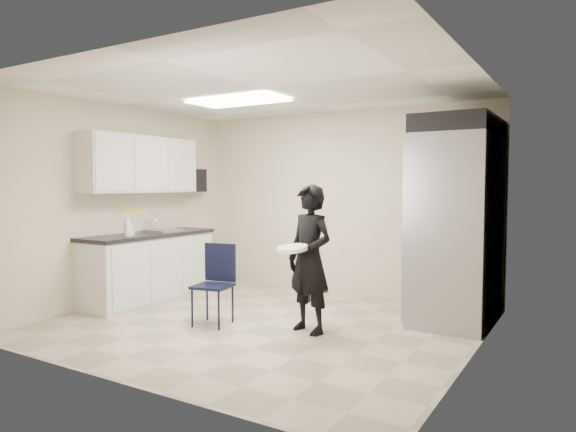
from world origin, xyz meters
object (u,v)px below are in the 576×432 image
Objects in this scene: commercial_fridge at (458,229)px; folding_chair at (213,286)px; lower_counter at (149,269)px; man_tuxedo at (310,259)px.

commercial_fridge reaches higher than folding_chair.
commercial_fridge reaches higher than lower_counter.
folding_chair is at bearing -18.69° from lower_counter.
folding_chair is at bearing -145.09° from commercial_fridge.
lower_counter is 1.59m from folding_chair.
folding_chair is (1.51, -0.51, 0.00)m from lower_counter.
folding_chair is at bearing -146.65° from man_tuxedo.
folding_chair is 1.15m from man_tuxedo.
man_tuxedo is (2.56, -0.20, 0.35)m from lower_counter.
man_tuxedo is (1.05, 0.31, 0.35)m from folding_chair.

